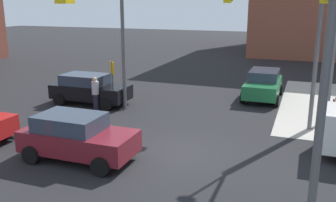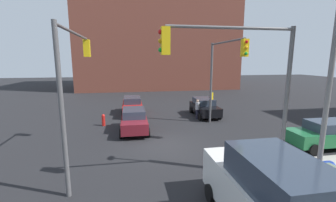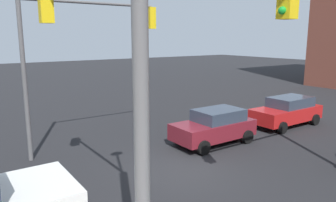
% 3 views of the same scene
% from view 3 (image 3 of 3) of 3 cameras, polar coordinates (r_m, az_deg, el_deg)
% --- Properties ---
extents(ground_plane, '(120.00, 120.00, 0.00)m').
position_cam_3_polar(ground_plane, '(12.63, 2.96, -12.06)').
color(ground_plane, black).
extents(traffic_signal_se_corner, '(6.23, 0.36, 6.50)m').
position_cam_3_polar(traffic_signal_se_corner, '(14.57, -14.71, 9.60)').
color(traffic_signal_se_corner, '#59595B').
rests_on(traffic_signal_se_corner, ground).
extents(traffic_signal_ne_corner, '(0.36, 5.58, 6.50)m').
position_cam_3_polar(traffic_signal_ne_corner, '(7.29, -13.68, 8.25)').
color(traffic_signal_ne_corner, '#59595B').
rests_on(traffic_signal_ne_corner, ground).
extents(street_lamp_corner, '(1.23, 2.52, 8.00)m').
position_cam_3_polar(street_lamp_corner, '(4.25, -5.64, 7.58)').
color(street_lamp_corner, slate).
rests_on(street_lamp_corner, ground).
extents(fire_hydrant, '(0.26, 0.26, 0.94)m').
position_cam_3_polar(fire_hydrant, '(18.60, 7.27, -2.94)').
color(fire_hydrant, red).
rests_on(fire_hydrant, ground).
extents(hatchback_maroon, '(4.01, 2.02, 1.62)m').
position_cam_3_polar(hatchback_maroon, '(15.60, 8.11, -4.34)').
color(hatchback_maroon, maroon).
rests_on(hatchback_maroon, ground).
extents(hatchback_red, '(4.42, 2.02, 1.62)m').
position_cam_3_polar(hatchback_red, '(19.75, 20.00, -1.63)').
color(hatchback_red, '#B21919').
rests_on(hatchback_red, ground).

